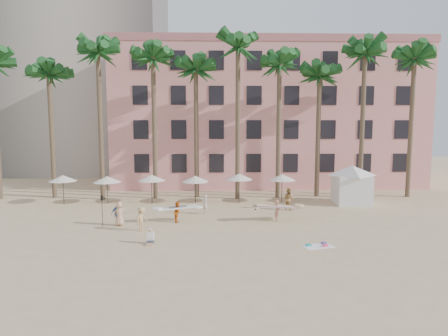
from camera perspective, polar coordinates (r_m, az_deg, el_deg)
ground at (r=24.84m, az=-3.07°, el=-10.85°), size 120.00×120.00×0.00m
pink_hotel at (r=50.07m, az=5.78°, el=7.25°), size 35.00×14.00×16.00m
grey_tower at (r=66.78m, az=-19.08°, el=21.55°), size 22.00×18.00×50.00m
palm_row at (r=39.06m, az=-1.82°, el=14.76°), size 44.40×5.40×16.30m
umbrella_row at (r=36.72m, az=-7.25°, el=-1.43°), size 22.50×2.70×2.73m
cabana at (r=38.08m, az=17.80°, el=-1.81°), size 4.67×4.67×3.50m
beach_towel at (r=25.14m, az=13.31°, el=-10.73°), size 2.00×1.45×0.14m
carrier_yellow at (r=30.42m, az=7.64°, el=-5.78°), size 3.51×1.28×1.63m
carrier_white at (r=30.07m, az=-6.60°, el=-6.08°), size 3.05×1.17×1.56m
beachgoers at (r=30.38m, az=-5.49°, el=-5.90°), size 14.34×7.51×1.87m
paddle at (r=29.90m, az=-17.03°, el=-5.32°), size 0.18×0.04×2.23m
seated_man at (r=25.23m, az=-10.48°, el=-9.89°), size 0.42×0.74×0.96m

